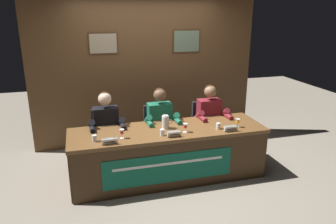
# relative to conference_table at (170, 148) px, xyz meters

# --- Properties ---
(ground_plane) EXTENTS (12.00, 12.00, 0.00)m
(ground_plane) POSITION_rel_conference_table_xyz_m (0.00, 0.11, -0.50)
(ground_plane) COLOR gray
(wall_back_panelled) EXTENTS (3.93, 0.14, 2.60)m
(wall_back_panelled) POSITION_rel_conference_table_xyz_m (0.00, 1.55, 0.81)
(wall_back_panelled) COLOR brown
(wall_back_panelled) RESTS_ON ground_plane
(conference_table) EXTENTS (2.73, 0.83, 0.73)m
(conference_table) POSITION_rel_conference_table_xyz_m (0.00, 0.00, 0.00)
(conference_table) COLOR brown
(conference_table) RESTS_ON ground_plane
(chair_left) EXTENTS (0.44, 0.44, 0.88)m
(chair_left) POSITION_rel_conference_table_xyz_m (-0.81, 0.70, -0.07)
(chair_left) COLOR black
(chair_left) RESTS_ON ground_plane
(panelist_left) EXTENTS (0.51, 0.48, 1.21)m
(panelist_left) POSITION_rel_conference_table_xyz_m (-0.81, 0.50, 0.20)
(panelist_left) COLOR black
(panelist_left) RESTS_ON ground_plane
(nameplate_left) EXTENTS (0.19, 0.06, 0.08)m
(nameplate_left) POSITION_rel_conference_table_xyz_m (-0.84, -0.22, 0.28)
(nameplate_left) COLOR white
(nameplate_left) RESTS_ON conference_table
(juice_glass_left) EXTENTS (0.06, 0.06, 0.12)m
(juice_glass_left) POSITION_rel_conference_table_xyz_m (-0.66, -0.06, 0.32)
(juice_glass_left) COLOR white
(juice_glass_left) RESTS_ON conference_table
(water_cup_left) EXTENTS (0.06, 0.06, 0.08)m
(water_cup_left) POSITION_rel_conference_table_xyz_m (-1.01, -0.07, 0.27)
(water_cup_left) COLOR silver
(water_cup_left) RESTS_ON conference_table
(chair_center) EXTENTS (0.44, 0.44, 0.88)m
(chair_center) POSITION_rel_conference_table_xyz_m (0.00, 0.70, -0.07)
(chair_center) COLOR black
(chair_center) RESTS_ON ground_plane
(panelist_center) EXTENTS (0.51, 0.48, 1.21)m
(panelist_center) POSITION_rel_conference_table_xyz_m (0.00, 0.50, 0.20)
(panelist_center) COLOR black
(panelist_center) RESTS_ON ground_plane
(nameplate_center) EXTENTS (0.19, 0.06, 0.08)m
(nameplate_center) POSITION_rel_conference_table_xyz_m (0.00, -0.20, 0.28)
(nameplate_center) COLOR white
(nameplate_center) RESTS_ON conference_table
(juice_glass_center) EXTENTS (0.06, 0.06, 0.12)m
(juice_glass_center) POSITION_rel_conference_table_xyz_m (0.20, -0.07, 0.32)
(juice_glass_center) COLOR white
(juice_glass_center) RESTS_ON conference_table
(water_cup_center) EXTENTS (0.06, 0.06, 0.08)m
(water_cup_center) POSITION_rel_conference_table_xyz_m (-0.14, -0.10, 0.27)
(water_cup_center) COLOR silver
(water_cup_center) RESTS_ON conference_table
(chair_right) EXTENTS (0.44, 0.44, 0.88)m
(chair_right) POSITION_rel_conference_table_xyz_m (0.81, 0.70, -0.07)
(chair_right) COLOR black
(chair_right) RESTS_ON ground_plane
(panelist_right) EXTENTS (0.51, 0.48, 1.21)m
(panelist_right) POSITION_rel_conference_table_xyz_m (0.81, 0.50, 0.20)
(panelist_right) COLOR black
(panelist_right) RESTS_ON ground_plane
(nameplate_right) EXTENTS (0.19, 0.06, 0.08)m
(nameplate_right) POSITION_rel_conference_table_xyz_m (0.81, -0.21, 0.28)
(nameplate_right) COLOR white
(nameplate_right) RESTS_ON conference_table
(juice_glass_right) EXTENTS (0.06, 0.06, 0.12)m
(juice_glass_right) POSITION_rel_conference_table_xyz_m (0.97, -0.09, 0.32)
(juice_glass_right) COLOR white
(juice_glass_right) RESTS_ON conference_table
(water_cup_right) EXTENTS (0.06, 0.06, 0.08)m
(water_cup_right) POSITION_rel_conference_table_xyz_m (0.68, -0.07, 0.27)
(water_cup_right) COLOR silver
(water_cup_right) RESTS_ON conference_table
(water_pitcher_central) EXTENTS (0.15, 0.10, 0.21)m
(water_pitcher_central) POSITION_rel_conference_table_xyz_m (-0.02, 0.14, 0.33)
(water_pitcher_central) COLOR silver
(water_pitcher_central) RESTS_ON conference_table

